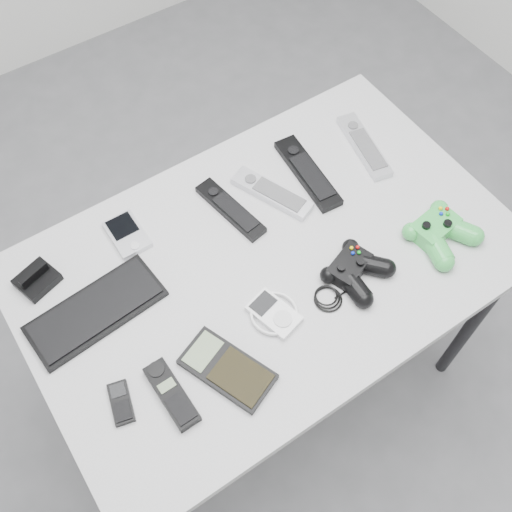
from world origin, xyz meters
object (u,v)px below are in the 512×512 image
desk (269,273)px  mobile_phone (121,403)px  remote_black_b (308,172)px  calculator (227,369)px  remote_black_a (230,209)px  controller_green (440,231)px  remote_silver_a (272,193)px  controller_black (355,269)px  pda (127,234)px  remote_silver_b (364,146)px  pda_keyboard (96,310)px  cordless_handset (172,394)px  mp3_player (274,313)px

desk → mobile_phone: mobile_phone is taller
desk → remote_black_b: bearing=34.3°
mobile_phone → calculator: 0.22m
remote_black_a → controller_green: 0.48m
remote_silver_a → controller_black: size_ratio=0.88×
pda → controller_green: bearing=-33.5°
remote_silver_b → pda: bearing=-176.3°
remote_silver_a → pda_keyboard: bearing=163.5°
pda → remote_silver_a: bearing=-14.0°
cordless_handset → calculator: 0.12m
mp3_player → controller_black: controller_black is taller
pda → remote_silver_b: remote_silver_b is taller
mp3_player → desk: bearing=45.4°
calculator → pda: bearing=71.0°
remote_black_a → controller_black: 0.32m
desk → controller_green: (0.35, -0.16, 0.09)m
remote_silver_b → calculator: (-0.60, -0.31, -0.00)m
pda → remote_black_a: bearing=-16.6°
pda_keyboard → mobile_phone: bearing=-107.5°
mobile_phone → mp3_player: 0.35m
remote_silver_b → cordless_handset: bearing=-145.7°
remote_silver_b → controller_green: (-0.03, -0.30, 0.01)m
controller_green → mp3_player: bearing=167.1°
controller_black → mp3_player: bearing=156.4°
pda_keyboard → remote_black_a: size_ratio=1.43×
cordless_handset → pda_keyboard: bearing=98.9°
mp3_player → remote_black_b: bearing=28.8°
remote_black_a → remote_black_b: remote_black_b is taller
pda → mp3_player: size_ratio=1.04×
cordless_handset → remote_black_a: bearing=42.0°
controller_black → mobile_phone: bearing=158.4°
controller_green → remote_black_a: bearing=130.8°
pda → calculator: (0.02, -0.40, 0.00)m
desk → remote_black_a: bearing=90.6°
controller_black → cordless_handset: bearing=162.9°
mobile_phone → controller_black: (0.56, -0.02, 0.02)m
pda_keyboard → remote_black_b: size_ratio=1.22×
remote_silver_b → cordless_handset: size_ratio=1.45×
remote_black_a → cordless_handset: cordless_handset is taller
remote_black_b → remote_silver_b: bearing=2.6°
pda_keyboard → mp3_player: (0.31, -0.21, 0.00)m
pda_keyboard → remote_silver_b: (0.76, 0.04, 0.00)m
cordless_handset → mp3_player: cordless_handset is taller
mobile_phone → cordless_handset: (0.09, -0.04, 0.00)m
remote_black_a → pda_keyboard: bearing=-179.4°
pda → mp3_player: mp3_player is taller
remote_silver_a → remote_black_a: (-0.11, 0.02, -0.00)m
remote_silver_a → cordless_handset: 0.53m
pda_keyboard → remote_silver_b: 0.76m
desk → pda: size_ratio=9.69×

